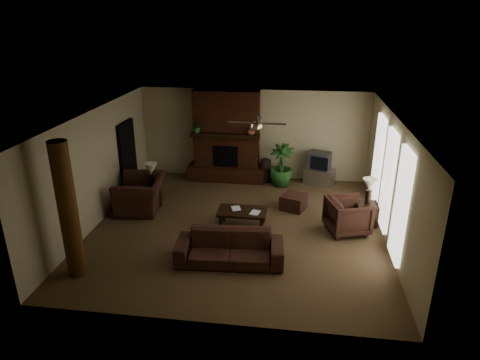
# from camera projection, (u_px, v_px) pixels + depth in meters

# --- Properties ---
(room_shell) EXTENTS (7.00, 7.00, 7.00)m
(room_shell) POSITION_uv_depth(u_px,v_px,m) (238.00, 174.00, 9.98)
(room_shell) COLOR brown
(room_shell) RESTS_ON ground
(fireplace) EXTENTS (2.40, 0.70, 2.80)m
(fireplace) POSITION_uv_depth(u_px,v_px,m) (227.00, 144.00, 13.14)
(fireplace) COLOR #4D2614
(fireplace) RESTS_ON ground
(windows) EXTENTS (0.08, 3.65, 2.35)m
(windows) POSITION_uv_depth(u_px,v_px,m) (388.00, 181.00, 9.75)
(windows) COLOR white
(windows) RESTS_ON ground
(log_column) EXTENTS (0.36, 0.36, 2.80)m
(log_column) POSITION_uv_depth(u_px,v_px,m) (68.00, 211.00, 8.14)
(log_column) COLOR #573715
(log_column) RESTS_ON ground
(doorway) EXTENTS (0.10, 1.00, 2.10)m
(doorway) POSITION_uv_depth(u_px,v_px,m) (128.00, 158.00, 12.20)
(doorway) COLOR black
(doorway) RESTS_ON ground
(ceiling_fan) EXTENTS (1.35, 1.35, 0.37)m
(ceiling_fan) POSITION_uv_depth(u_px,v_px,m) (257.00, 125.00, 9.79)
(ceiling_fan) COLOR black
(ceiling_fan) RESTS_ON ceiling
(sofa) EXTENTS (2.30, 0.81, 0.88)m
(sofa) POSITION_uv_depth(u_px,v_px,m) (230.00, 243.00, 8.91)
(sofa) COLOR #40251B
(sofa) RESTS_ON ground
(armchair_left) EXTENTS (1.05, 1.47, 1.20)m
(armchair_left) POSITION_uv_depth(u_px,v_px,m) (140.00, 189.00, 11.24)
(armchair_left) COLOR #40251B
(armchair_left) RESTS_ON ground
(armchair_right) EXTENTS (1.09, 1.13, 0.93)m
(armchair_right) POSITION_uv_depth(u_px,v_px,m) (348.00, 214.00, 10.13)
(armchair_right) COLOR #40251B
(armchair_right) RESTS_ON ground
(coffee_table) EXTENTS (1.20, 0.70, 0.43)m
(coffee_table) POSITION_uv_depth(u_px,v_px,m) (242.00, 213.00, 10.42)
(coffee_table) COLOR black
(coffee_table) RESTS_ON ground
(ottoman) EXTENTS (0.77, 0.77, 0.40)m
(ottoman) POSITION_uv_depth(u_px,v_px,m) (294.00, 202.00, 11.42)
(ottoman) COLOR #40251B
(ottoman) RESTS_ON ground
(tv_stand) EXTENTS (0.98, 0.80, 0.50)m
(tv_stand) POSITION_uv_depth(u_px,v_px,m) (319.00, 176.00, 13.05)
(tv_stand) COLOR #BBBBBD
(tv_stand) RESTS_ON ground
(tv) EXTENTS (0.78, 0.71, 0.52)m
(tv) POSITION_uv_depth(u_px,v_px,m) (319.00, 161.00, 12.85)
(tv) COLOR #39383B
(tv) RESTS_ON tv_stand
(floor_vase) EXTENTS (0.34, 0.34, 0.77)m
(floor_vase) POSITION_uv_depth(u_px,v_px,m) (265.00, 168.00, 13.19)
(floor_vase) COLOR #2C2218
(floor_vase) RESTS_ON ground
(floor_plant) EXTENTS (0.93, 1.38, 0.71)m
(floor_plant) POSITION_uv_depth(u_px,v_px,m) (281.00, 174.00, 12.94)
(floor_plant) COLOR #285B24
(floor_plant) RESTS_ON ground
(side_table_left) EXTENTS (0.65, 0.65, 0.55)m
(side_table_left) POSITION_uv_depth(u_px,v_px,m) (151.00, 195.00, 11.67)
(side_table_left) COLOR black
(side_table_left) RESTS_ON ground
(lamp_left) EXTENTS (0.42, 0.42, 0.65)m
(lamp_left) POSITION_uv_depth(u_px,v_px,m) (151.00, 170.00, 11.38)
(lamp_left) COLOR black
(lamp_left) RESTS_ON side_table_left
(side_table_right) EXTENTS (0.50, 0.50, 0.55)m
(side_table_right) POSITION_uv_depth(u_px,v_px,m) (366.00, 214.00, 10.58)
(side_table_right) COLOR black
(side_table_right) RESTS_ON ground
(lamp_right) EXTENTS (0.41, 0.41, 0.65)m
(lamp_right) POSITION_uv_depth(u_px,v_px,m) (370.00, 187.00, 10.33)
(lamp_right) COLOR black
(lamp_right) RESTS_ON side_table_right
(mantel_plant) EXTENTS (0.48, 0.51, 0.33)m
(mantel_plant) POSITION_uv_depth(u_px,v_px,m) (197.00, 127.00, 12.78)
(mantel_plant) COLOR #285B24
(mantel_plant) RESTS_ON fireplace
(mantel_vase) EXTENTS (0.25, 0.26, 0.22)m
(mantel_vase) POSITION_uv_depth(u_px,v_px,m) (251.00, 131.00, 12.57)
(mantel_vase) COLOR #92553A
(mantel_vase) RESTS_ON fireplace
(book_a) EXTENTS (0.21, 0.10, 0.29)m
(book_a) POSITION_uv_depth(u_px,v_px,m) (232.00, 204.00, 10.40)
(book_a) COLOR #999999
(book_a) RESTS_ON coffee_table
(book_b) EXTENTS (0.21, 0.07, 0.29)m
(book_b) POSITION_uv_depth(u_px,v_px,m) (251.00, 207.00, 10.24)
(book_b) COLOR #999999
(book_b) RESTS_ON coffee_table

